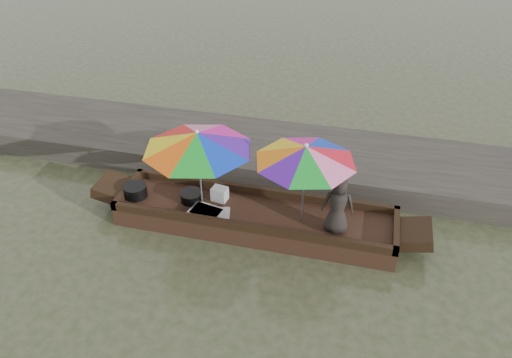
% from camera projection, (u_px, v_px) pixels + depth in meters
% --- Properties ---
extents(water, '(80.00, 80.00, 0.00)m').
position_uv_depth(water, '(255.00, 226.00, 9.26)').
color(water, '#343C21').
rests_on(water, ground).
extents(dock, '(22.00, 2.20, 0.50)m').
position_uv_depth(dock, '(279.00, 155.00, 10.88)').
color(dock, '#2D2B26').
rests_on(dock, ground).
extents(boat_hull, '(5.10, 1.20, 0.35)m').
position_uv_depth(boat_hull, '(255.00, 219.00, 9.16)').
color(boat_hull, black).
rests_on(boat_hull, water).
extents(cooking_pot, '(0.43, 0.43, 0.23)m').
position_uv_depth(cooking_pot, '(136.00, 191.00, 9.40)').
color(cooking_pot, black).
rests_on(cooking_pot, boat_hull).
extents(tray_crayfish, '(0.66, 0.52, 0.09)m').
position_uv_depth(tray_crayfish, '(206.00, 213.00, 8.96)').
color(tray_crayfish, silver).
rests_on(tray_crayfish, boat_hull).
extents(tray_scallop, '(0.67, 0.54, 0.06)m').
position_uv_depth(tray_scallop, '(213.00, 215.00, 8.93)').
color(tray_scallop, silver).
rests_on(tray_scallop, boat_hull).
extents(charcoal_grill, '(0.39, 0.39, 0.18)m').
position_uv_depth(charcoal_grill, '(191.00, 197.00, 9.28)').
color(charcoal_grill, black).
rests_on(charcoal_grill, boat_hull).
extents(supply_bag, '(0.31, 0.26, 0.26)m').
position_uv_depth(supply_bag, '(220.00, 194.00, 9.29)').
color(supply_bag, silver).
rests_on(supply_bag, boat_hull).
extents(vendor, '(0.57, 0.40, 1.12)m').
position_uv_depth(vendor, '(338.00, 205.00, 8.31)').
color(vendor, black).
rests_on(vendor, boat_hull).
extents(umbrella_bow, '(2.22, 2.22, 1.55)m').
position_uv_depth(umbrella_bow, '(200.00, 169.00, 8.83)').
color(umbrella_bow, '#4714A5').
rests_on(umbrella_bow, boat_hull).
extents(umbrella_stern, '(1.94, 1.94, 1.55)m').
position_uv_depth(umbrella_stern, '(304.00, 183.00, 8.45)').
color(umbrella_stern, red).
rests_on(umbrella_stern, boat_hull).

